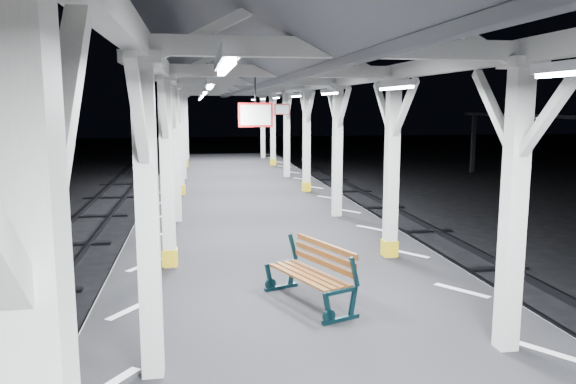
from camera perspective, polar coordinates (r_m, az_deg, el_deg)
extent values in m
plane|color=black|center=(8.72, 1.62, -17.08)|extent=(120.00, 120.00, 0.00)
cube|color=black|center=(8.51, 1.64, -14.05)|extent=(6.00, 50.00, 1.00)
cube|color=silver|center=(8.25, -15.66, -11.39)|extent=(1.00, 48.00, 0.01)
cube|color=silver|center=(9.09, 17.22, -9.54)|extent=(1.00, 48.00, 0.01)
cube|color=#2D2D33|center=(10.41, 27.15, -13.15)|extent=(0.08, 60.00, 0.16)
cube|color=silver|center=(2.30, -22.08, 6.72)|extent=(0.10, 0.99, 0.99)
cube|color=silver|center=(5.84, -14.04, -3.37)|extent=(0.22, 0.22, 3.20)
cube|color=silver|center=(5.73, -14.68, 13.07)|extent=(0.40, 0.40, 0.12)
cube|color=silver|center=(6.26, -14.03, 8.04)|extent=(0.10, 0.99, 0.99)
cube|color=silver|center=(5.17, -15.02, 7.89)|extent=(0.10, 0.99, 0.99)
cube|color=silver|center=(9.78, -12.16, 1.55)|extent=(0.22, 0.22, 3.20)
cube|color=silver|center=(9.72, -12.49, 11.30)|extent=(0.40, 0.40, 0.12)
cube|color=gold|center=(10.06, -11.90, -6.50)|extent=(0.26, 0.26, 0.30)
cube|color=silver|center=(10.26, -12.23, 8.32)|extent=(0.10, 0.99, 0.99)
cube|color=silver|center=(9.16, -12.57, 8.27)|extent=(0.10, 0.99, 0.99)
cube|color=silver|center=(13.76, -11.37, 3.63)|extent=(0.22, 0.22, 3.20)
cube|color=silver|center=(13.71, -11.58, 10.56)|extent=(0.40, 0.40, 0.12)
cube|color=silver|center=(14.25, -11.43, 8.44)|extent=(0.10, 0.99, 0.99)
cube|color=silver|center=(13.15, -11.60, 8.41)|extent=(0.10, 0.99, 0.99)
cube|color=silver|center=(17.74, -10.92, 4.78)|extent=(0.22, 0.22, 3.20)
cube|color=silver|center=(17.71, -11.08, 10.15)|extent=(0.40, 0.40, 0.12)
cube|color=gold|center=(17.90, -10.79, 0.24)|extent=(0.26, 0.26, 0.30)
cube|color=silver|center=(18.25, -10.98, 8.50)|extent=(0.10, 0.99, 0.99)
cube|color=silver|center=(17.15, -11.09, 8.49)|extent=(0.10, 0.99, 0.99)
cube|color=silver|center=(21.73, -10.64, 5.51)|extent=(0.22, 0.22, 3.20)
cube|color=silver|center=(21.70, -10.77, 9.89)|extent=(0.40, 0.40, 0.12)
cube|color=silver|center=(22.25, -10.70, 8.55)|extent=(0.10, 0.99, 0.99)
cube|color=silver|center=(21.15, -10.77, 8.54)|extent=(0.10, 0.99, 0.99)
cube|color=silver|center=(25.73, -10.45, 6.01)|extent=(0.22, 0.22, 3.20)
cube|color=silver|center=(25.70, -10.55, 9.71)|extent=(0.40, 0.40, 0.12)
cube|color=gold|center=(25.83, -10.36, 2.86)|extent=(0.26, 0.26, 0.30)
cube|color=silver|center=(26.25, -10.50, 8.57)|extent=(0.10, 0.99, 0.99)
cube|color=silver|center=(25.15, -10.55, 8.57)|extent=(0.10, 0.99, 0.99)
cube|color=silver|center=(29.72, -10.31, 6.38)|extent=(0.22, 0.22, 3.20)
cube|color=silver|center=(29.70, -10.40, 9.58)|extent=(0.40, 0.40, 0.12)
cube|color=silver|center=(30.25, -10.35, 8.60)|extent=(0.10, 0.99, 0.99)
cube|color=silver|center=(29.15, -10.39, 8.59)|extent=(0.10, 0.99, 0.99)
cube|color=silver|center=(6.79, 21.91, -2.06)|extent=(0.22, 0.22, 3.20)
cube|color=silver|center=(6.70, 22.74, 12.03)|extent=(0.40, 0.40, 0.12)
cube|color=silver|center=(7.16, 20.16, 7.84)|extent=(0.10, 0.99, 0.99)
cube|color=silver|center=(6.22, 25.15, 7.47)|extent=(0.10, 0.99, 0.99)
cube|color=silver|center=(10.38, 10.49, 2.01)|extent=(0.22, 0.22, 3.20)
cube|color=silver|center=(10.32, 10.75, 11.20)|extent=(0.40, 0.40, 0.12)
cube|color=gold|center=(10.64, 10.27, -5.61)|extent=(0.26, 0.26, 0.30)
cube|color=silver|center=(10.82, 9.67, 8.41)|extent=(0.10, 0.99, 0.99)
cube|color=silver|center=(9.79, 11.77, 8.32)|extent=(0.10, 0.99, 0.99)
cube|color=silver|center=(14.19, 5.04, 3.92)|extent=(0.22, 0.22, 3.20)
cube|color=silver|center=(14.14, 5.13, 10.64)|extent=(0.40, 0.40, 0.12)
cube|color=silver|center=(14.67, 4.56, 8.59)|extent=(0.10, 0.99, 0.99)
cube|color=silver|center=(13.60, 5.68, 8.56)|extent=(0.10, 0.99, 0.99)
cube|color=silver|center=(18.08, 1.90, 5.01)|extent=(0.22, 0.22, 3.20)
cube|color=silver|center=(18.04, 1.93, 10.28)|extent=(0.40, 0.40, 0.12)
cube|color=gold|center=(18.23, 1.88, 0.55)|extent=(0.26, 0.26, 0.30)
cube|color=silver|center=(18.58, 1.59, 8.66)|extent=(0.10, 0.99, 0.99)
cube|color=silver|center=(17.50, 2.27, 8.65)|extent=(0.10, 0.99, 0.99)
cube|color=silver|center=(22.01, -0.13, 5.70)|extent=(0.22, 0.22, 3.20)
cube|color=silver|center=(21.98, -0.13, 10.02)|extent=(0.40, 0.40, 0.12)
cube|color=silver|center=(22.52, -0.35, 8.70)|extent=(0.10, 0.99, 0.99)
cube|color=silver|center=(21.43, 0.11, 8.69)|extent=(0.10, 0.99, 0.99)
cube|color=silver|center=(25.96, -1.54, 6.18)|extent=(0.22, 0.22, 3.20)
cube|color=silver|center=(25.93, -1.55, 9.84)|extent=(0.40, 0.40, 0.12)
cube|color=gold|center=(26.06, -1.53, 3.06)|extent=(0.26, 0.26, 0.30)
cube|color=silver|center=(26.48, -1.71, 8.72)|extent=(0.10, 0.99, 0.99)
cube|color=silver|center=(25.39, -1.38, 8.71)|extent=(0.10, 0.99, 0.99)
cube|color=silver|center=(29.92, -2.58, 6.52)|extent=(0.22, 0.22, 3.20)
cube|color=silver|center=(29.90, -2.60, 9.70)|extent=(0.40, 0.40, 0.12)
cube|color=silver|center=(30.45, -2.72, 8.73)|extent=(0.10, 0.99, 0.99)
cube|color=silver|center=(29.35, -2.47, 8.73)|extent=(0.10, 0.99, 0.99)
cube|color=silver|center=(7.73, -13.33, 12.85)|extent=(0.18, 48.00, 0.24)
cube|color=silver|center=(8.47, 15.49, 12.40)|extent=(0.18, 48.00, 0.24)
cube|color=silver|center=(5.92, 5.59, 14.34)|extent=(4.20, 0.14, 0.20)
cube|color=silver|center=(9.83, -0.52, 12.18)|extent=(4.20, 0.14, 0.20)
cube|color=silver|center=(13.79, -3.10, 11.21)|extent=(4.20, 0.14, 0.20)
cube|color=silver|center=(17.77, -4.52, 10.66)|extent=(4.20, 0.14, 0.20)
cube|color=silver|center=(21.75, -5.42, 10.31)|extent=(4.20, 0.14, 0.20)
cube|color=silver|center=(25.74, -6.04, 10.07)|extent=(4.20, 0.14, 0.20)
cube|color=silver|center=(29.74, -6.49, 9.89)|extent=(4.20, 0.14, 0.20)
cube|color=#4C4E54|center=(7.78, -8.09, 16.97)|extent=(2.80, 49.00, 1.45)
cube|color=#4C4E54|center=(8.26, 11.05, 16.42)|extent=(2.80, 49.00, 1.45)
cube|color=silver|center=(3.71, -6.39, 13.28)|extent=(0.10, 1.35, 0.08)
cube|color=white|center=(3.71, -6.38, 12.51)|extent=(0.05, 1.25, 0.05)
cube|color=silver|center=(7.70, -7.96, 10.93)|extent=(0.10, 1.35, 0.08)
cube|color=white|center=(7.70, -7.95, 10.55)|extent=(0.05, 1.25, 0.05)
cube|color=silver|center=(11.70, -8.45, 10.18)|extent=(0.10, 1.35, 0.08)
cube|color=white|center=(11.70, -8.44, 9.93)|extent=(0.05, 1.25, 0.05)
cube|color=silver|center=(15.70, -8.69, 9.81)|extent=(0.10, 1.35, 0.08)
cube|color=white|center=(15.70, -8.69, 9.63)|extent=(0.05, 1.25, 0.05)
cube|color=silver|center=(19.70, -8.83, 9.59)|extent=(0.10, 1.35, 0.08)
cube|color=white|center=(19.70, -8.83, 9.45)|extent=(0.05, 1.25, 0.05)
cube|color=silver|center=(23.70, -8.93, 9.45)|extent=(0.10, 1.35, 0.08)
cube|color=white|center=(23.70, -8.92, 9.33)|extent=(0.05, 1.25, 0.05)
cube|color=silver|center=(27.70, -8.99, 9.34)|extent=(0.10, 1.35, 0.08)
cube|color=white|center=(27.70, -8.99, 9.24)|extent=(0.05, 1.25, 0.05)
cube|color=silver|center=(8.19, 10.88, 10.72)|extent=(0.10, 1.35, 0.08)
cube|color=white|center=(8.19, 10.87, 10.38)|extent=(0.05, 1.25, 0.05)
cube|color=silver|center=(12.03, 4.23, 10.21)|extent=(0.10, 1.35, 0.08)
cube|color=white|center=(12.03, 4.23, 9.97)|extent=(0.05, 1.25, 0.05)
cube|color=silver|center=(15.94, 0.83, 9.89)|extent=(0.10, 1.35, 0.08)
cube|color=white|center=(15.94, 0.83, 9.71)|extent=(0.05, 1.25, 0.05)
cube|color=silver|center=(19.89, -1.22, 9.68)|extent=(0.10, 1.35, 0.08)
cube|color=white|center=(19.89, -1.22, 9.54)|extent=(0.05, 1.25, 0.05)
cube|color=silver|center=(23.86, -2.59, 9.54)|extent=(0.10, 1.35, 0.08)
cube|color=white|center=(23.86, -2.58, 9.42)|extent=(0.05, 1.25, 0.05)
cube|color=silver|center=(27.84, -3.56, 9.43)|extent=(0.10, 1.35, 0.08)
cube|color=white|center=(27.84, -3.56, 9.33)|extent=(0.05, 1.25, 0.05)
cylinder|color=black|center=(8.18, -3.34, 10.31)|extent=(0.02, 0.02, 0.36)
cube|color=red|center=(8.18, -3.32, 7.82)|extent=(0.50, 0.03, 0.35)
cube|color=white|center=(8.18, -3.32, 7.82)|extent=(0.44, 0.05, 0.29)
cylinder|color=black|center=(18.52, -0.60, 9.50)|extent=(0.02, 0.02, 0.36)
cube|color=red|center=(18.52, -0.60, 8.40)|extent=(0.50, 0.03, 0.35)
cube|color=white|center=(18.52, -0.60, 8.40)|extent=(0.44, 0.05, 0.29)
cube|color=black|center=(33.56, 18.30, 4.72)|extent=(0.20, 0.20, 3.30)
sphere|color=silver|center=(28.32, 24.08, 6.90)|extent=(0.20, 0.20, 0.20)
sphere|color=silver|center=(33.50, 18.43, 7.39)|extent=(0.20, 0.20, 0.20)
cube|color=black|center=(7.56, 5.38, -12.76)|extent=(0.56, 0.27, 0.06)
cube|color=black|center=(7.38, 4.06, -11.71)|extent=(0.16, 0.10, 0.44)
cube|color=black|center=(7.61, 6.59, -11.12)|extent=(0.14, 0.09, 0.44)
cube|color=black|center=(7.48, 6.76, -8.05)|extent=(0.16, 0.10, 0.42)
cube|color=black|center=(8.77, -0.68, -9.65)|extent=(0.56, 0.27, 0.06)
cube|color=black|center=(8.61, -1.91, -8.66)|extent=(0.16, 0.10, 0.44)
cube|color=black|center=(8.80, 0.40, -8.26)|extent=(0.14, 0.09, 0.44)
cube|color=black|center=(8.70, 0.51, -5.58)|extent=(0.16, 0.10, 0.42)
cube|color=brown|center=(7.92, 0.96, -8.62)|extent=(0.62, 1.38, 0.03)
cube|color=brown|center=(7.99, 1.72, -8.48)|extent=(0.62, 1.38, 0.03)
cube|color=brown|center=(8.05, 2.47, -8.34)|extent=(0.62, 1.38, 0.03)
cube|color=brown|center=(8.12, 3.21, -8.20)|extent=(0.62, 1.38, 0.03)
cube|color=brown|center=(8.12, 3.61, -7.22)|extent=(0.59, 1.37, 0.09)
cube|color=brown|center=(8.10, 3.74, -6.35)|extent=(0.59, 1.37, 0.09)
cube|color=brown|center=(8.07, 3.86, -5.47)|extent=(0.59, 1.37, 0.09)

